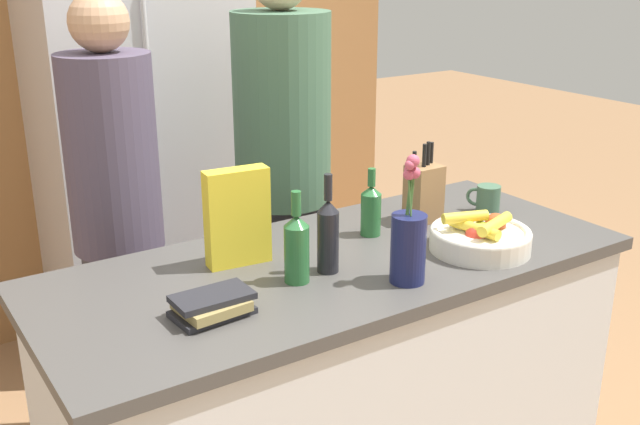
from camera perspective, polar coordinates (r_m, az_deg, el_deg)
kitchen_island at (r=2.47m, az=1.25°, el=-13.22°), size 1.80×0.76×0.90m
back_wall_wood at (r=3.76m, az=-15.01°, el=11.40°), size 3.00×0.12×2.60m
refrigerator at (r=3.47m, az=-13.42°, el=5.82°), size 0.87×0.62×2.00m
fruit_bowl at (r=2.35m, az=12.13°, el=-1.82°), size 0.31×0.31×0.12m
knife_block at (r=2.56m, az=7.91°, el=1.54°), size 0.11×0.09×0.28m
flower_vase at (r=2.08m, az=6.75°, el=-2.30°), size 0.10×0.10×0.37m
cereal_box at (r=2.19m, az=-6.31°, el=-0.36°), size 0.19×0.08×0.29m
coffee_mug at (r=2.70m, az=12.63°, el=1.02°), size 0.09×0.11×0.10m
book_stack at (r=1.93m, az=-8.23°, el=-6.98°), size 0.21×0.16×0.06m
bottle_oil at (r=2.07m, az=-1.79°, el=-2.62°), size 0.07×0.07×0.27m
bottle_vinegar at (r=2.42m, az=3.90°, el=0.27°), size 0.07×0.07×0.22m
bottle_wine at (r=2.13m, az=0.61°, el=-1.64°), size 0.06×0.06×0.29m
person_at_sink at (r=2.66m, az=-15.24°, el=0.31°), size 0.31×0.31×1.66m
person_in_blue at (r=2.89m, az=-2.84°, el=3.67°), size 0.37×0.37×1.78m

